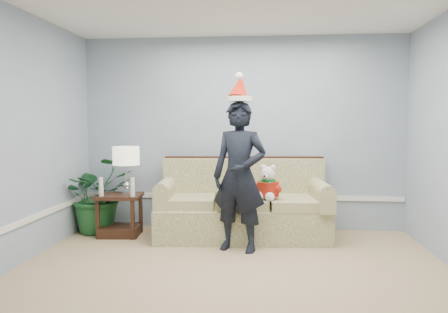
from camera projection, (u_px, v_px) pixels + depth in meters
name	position (u px, v px, depth m)	size (l,w,h in m)	color
room_shell	(227.00, 141.00, 3.66)	(4.54, 5.04, 2.74)	tan
wainscot_trim	(134.00, 214.00, 5.01)	(4.49, 4.99, 0.06)	white
sofa	(242.00, 209.00, 5.76)	(2.27, 1.10, 1.03)	#4E5628
side_table	(120.00, 219.00, 5.81)	(0.61, 0.53, 0.55)	#321912
table_lamp	(126.00, 158.00, 5.80)	(0.35, 0.35, 0.63)	silver
candle_pair	(117.00, 188.00, 5.61)	(0.48, 0.06, 0.24)	silver
houseplant	(98.00, 195.00, 5.99)	(0.93, 0.81, 1.04)	#195225
man	(239.00, 176.00, 5.09)	(0.64, 0.42, 1.76)	black
santa_hat	(240.00, 89.00, 5.02)	(0.37, 0.40, 0.33)	white
teddy_bear	(268.00, 187.00, 5.45)	(0.35, 0.35, 0.45)	white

